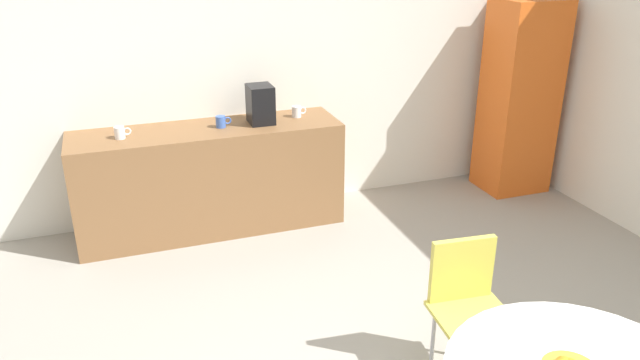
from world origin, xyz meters
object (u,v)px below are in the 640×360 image
Objects in this scene: locker_cabinet at (519,98)px; mug_green at (297,112)px; mug_red at (120,133)px; chair_yellow at (467,295)px; coffee_maker at (260,104)px; mug_white at (221,122)px.

mug_green is at bearing 175.76° from locker_cabinet.
chair_yellow is at bearing -53.57° from mug_red.
locker_cabinet is 2.18m from mug_green.
coffee_maker reaches higher than mug_green.
locker_cabinet is at bearing 49.29° from chair_yellow.
mug_red is at bearing 126.43° from chair_yellow.
chair_yellow is 6.43× the size of mug_white.
coffee_maker is at bearing 103.70° from chair_yellow.
locker_cabinet is at bearing -2.28° from coffee_maker.
mug_green is 1.47m from mug_red.
locker_cabinet reaches higher than mug_green.
mug_white is at bearing 178.28° from locker_cabinet.
chair_yellow is at bearing -76.30° from coffee_maker.
mug_green is at bearing 95.61° from chair_yellow.
locker_cabinet is at bearing -4.24° from mug_green.
chair_yellow is at bearing -68.66° from mug_white.
mug_red is (-0.80, -0.02, 0.00)m from mug_white.
mug_green is (-0.24, 2.41, 0.43)m from chair_yellow.
mug_white reaches higher than chair_yellow.
coffee_maker reaches higher than mug_white.
mug_red is (-1.47, -0.10, 0.00)m from mug_green.
locker_cabinet is at bearing -1.01° from mug_red.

